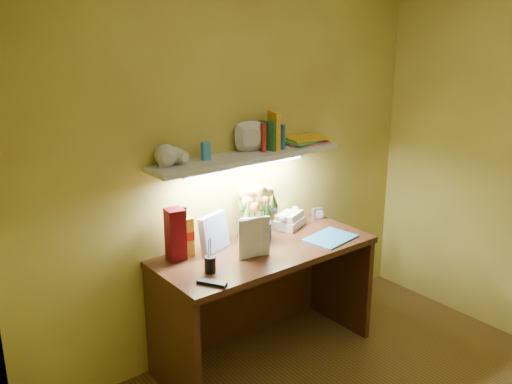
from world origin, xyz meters
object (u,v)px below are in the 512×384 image
Objects in this scene: telephone at (289,219)px; flower_bouquet at (255,210)px; desk_clock at (318,213)px; desk at (265,303)px; whisky_bottle at (185,232)px.

flower_bouquet is at bearing 160.31° from telephone.
flower_bouquet is 4.79× the size of desk_clock.
flower_bouquet reaches higher than desk_clock.
flower_bouquet is at bearing 73.59° from desk.
whisky_bottle is (-0.44, 0.21, 0.53)m from desk.
telephone is at bearing -160.43° from desk_clock.
whisky_bottle is at bearing 155.41° from telephone.
flower_bouquet reaches higher than telephone.
telephone is at bearing -1.49° from whisky_bottle.
desk_clock is (0.27, 0.00, -0.02)m from telephone.
desk_clock is 1.08m from whisky_bottle.
desk is at bearing -25.31° from whisky_bottle.
desk is at bearing -175.46° from telephone.
desk is 6.91× the size of telephone.
flower_bouquet reaches higher than whisky_bottle.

